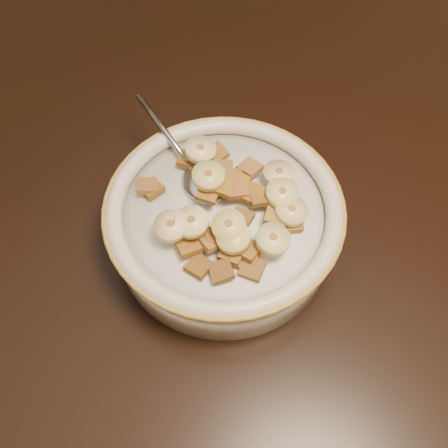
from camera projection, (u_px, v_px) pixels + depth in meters
The scene contains 44 objects.
floor at pixel (174, 301), 1.35m from camera, with size 4.00×4.50×0.10m, color #422816.
table at pixel (126, 77), 0.69m from camera, with size 1.40×0.90×0.04m, color black.
cereal_bowl at pixel (224, 226), 0.51m from camera, with size 0.22×0.22×0.05m, color silver.
milk at pixel (224, 211), 0.48m from camera, with size 0.18×0.18×0.00m, color white.
spoon at pixel (204, 184), 0.50m from camera, with size 0.04×0.05×0.01m, color #A4ADBC.
cereal_square_0 at pixel (260, 197), 0.47m from camera, with size 0.02×0.02×0.01m, color brown.
cereal_square_1 at pixel (250, 168), 0.50m from camera, with size 0.02×0.02×0.01m, color olive.
cereal_square_2 at pixel (281, 195), 0.48m from camera, with size 0.02×0.02×0.01m, color brown.
cereal_square_3 at pixel (276, 216), 0.46m from camera, with size 0.02×0.02×0.01m, color olive.
cereal_square_4 at pixel (237, 182), 0.48m from camera, with size 0.02×0.02×0.01m, color #895B19.
cereal_square_5 at pixel (188, 246), 0.45m from camera, with size 0.02×0.02×0.01m, color #8F571A.
cereal_square_6 at pixel (247, 260), 0.45m from camera, with size 0.02×0.02×0.01m, color brown.
cereal_square_7 at pixel (232, 253), 0.45m from camera, with size 0.02×0.02×0.01m, color brown.
cereal_square_8 at pixel (216, 179), 0.48m from camera, with size 0.02×0.02×0.01m, color brown.
cereal_square_9 at pixel (222, 271), 0.44m from camera, with size 0.02×0.02×0.01m, color brown.
cereal_square_10 at pixel (147, 186), 0.49m from camera, with size 0.02×0.02×0.01m, color brown.
cereal_square_11 at pixel (199, 266), 0.44m from camera, with size 0.02×0.02×0.01m, color brown.
cereal_square_12 at pixel (248, 249), 0.45m from camera, with size 0.02×0.02×0.01m, color olive.
cereal_square_13 at pixel (224, 179), 0.48m from camera, with size 0.02×0.02×0.01m, color olive.
cereal_square_14 at pixel (292, 221), 0.47m from camera, with size 0.02×0.02×0.01m, color #905F33.
cereal_square_15 at pixel (216, 153), 0.52m from camera, with size 0.02×0.02×0.01m, color brown.
cereal_square_16 at pixel (222, 186), 0.47m from camera, with size 0.02×0.02×0.01m, color #8E6218.
cereal_square_17 at pixel (237, 189), 0.47m from camera, with size 0.02×0.02×0.01m, color #95562C.
cereal_square_18 at pixel (252, 268), 0.44m from camera, with size 0.02×0.02×0.01m, color brown.
cereal_square_19 at pixel (212, 241), 0.45m from camera, with size 0.02×0.02×0.01m, color olive.
cereal_square_20 at pixel (208, 193), 0.47m from camera, with size 0.02×0.02×0.01m, color #985E25.
cereal_square_21 at pixel (241, 218), 0.46m from camera, with size 0.02×0.02×0.01m, color brown.
cereal_square_22 at pixel (231, 178), 0.48m from camera, with size 0.02×0.02×0.01m, color brown.
cereal_square_23 at pixel (217, 236), 0.45m from camera, with size 0.02×0.02×0.01m, color brown.
cereal_square_24 at pixel (188, 160), 0.51m from camera, with size 0.02×0.02×0.01m, color brown.
cereal_square_25 at pixel (151, 189), 0.49m from camera, with size 0.02×0.02×0.01m, color brown.
cereal_square_26 at pixel (291, 223), 0.47m from camera, with size 0.02×0.02×0.01m, color brown.
cereal_square_27 at pixel (254, 194), 0.47m from camera, with size 0.02×0.02×0.01m, color brown.
cereal_square_28 at pixel (223, 169), 0.49m from camera, with size 0.02×0.02×0.01m, color brown.
banana_slice_0 at pixel (229, 226), 0.44m from camera, with size 0.03×0.03×0.01m, color #E9C771.
banana_slice_1 at pixel (282, 193), 0.47m from camera, with size 0.03×0.03×0.01m, color #FFF08E.
banana_slice_2 at pixel (273, 239), 0.44m from camera, with size 0.03×0.03×0.01m, color #CCC181.
banana_slice_3 at pixel (279, 174), 0.49m from camera, with size 0.03×0.03×0.01m, color #F8E7A1.
banana_slice_4 at pixel (192, 222), 0.45m from camera, with size 0.03×0.03×0.01m, color #FFEF94.
banana_slice_5 at pixel (201, 150), 0.49m from camera, with size 0.03×0.03×0.01m, color #E4D485.
banana_slice_6 at pixel (291, 211), 0.46m from camera, with size 0.03×0.03×0.01m, color tan.
banana_slice_7 at pixel (208, 176), 0.47m from camera, with size 0.03×0.03×0.01m, color #E4C96D.
banana_slice_8 at pixel (171, 226), 0.45m from camera, with size 0.03×0.03×0.01m, color #F4D895.
banana_slice_9 at pixel (233, 238), 0.44m from camera, with size 0.03×0.03×0.01m, color #FFE77C.
Camera 1 is at (0.41, -0.38, 1.21)m, focal length 40.00 mm.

